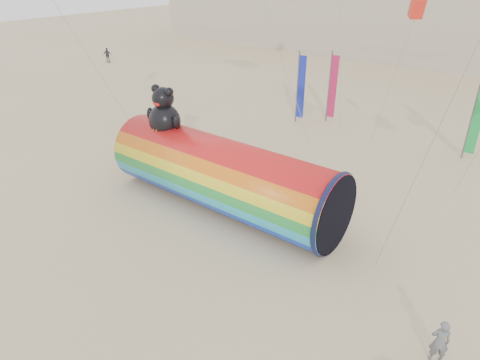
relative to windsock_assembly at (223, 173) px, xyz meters
The scene contains 4 objects.
ground 3.29m from the windsock_assembly, 62.50° to the right, with size 160.00×160.00×0.00m, color #CCB58C.
windsock_assembly is the anchor object (origin of this frame).
kite_handler 11.42m from the windsock_assembly, 15.77° to the right, with size 0.57×0.38×1.58m, color slate.
festival_banners 13.64m from the windsock_assembly, 85.68° to the left, with size 12.20×1.58×5.20m.
Camera 1 is at (10.52, -11.46, 10.89)m, focal length 32.00 mm.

